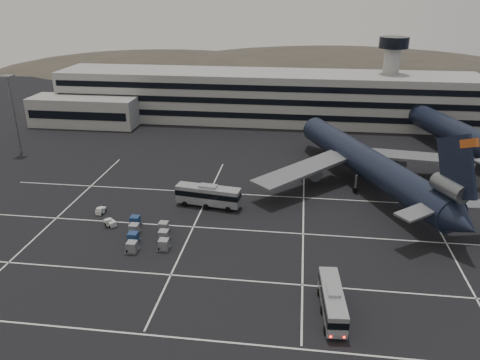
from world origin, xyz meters
name	(u,v)px	position (x,y,z in m)	size (l,w,h in m)	color
ground	(225,241)	(0.00, 0.00, 0.00)	(260.00, 260.00, 0.00)	black
lane_markings	(232,240)	(0.95, 0.72, 0.01)	(90.00, 55.62, 0.01)	silver
terminal	(254,97)	(-2.95, 71.14, 6.93)	(125.00, 26.00, 24.00)	gray
hills	(316,93)	(17.99, 170.00, -12.07)	(352.00, 180.00, 44.00)	#38332B
lightpole_left	(12,104)	(-55.00, 35.00, 11.82)	(2.40, 2.40, 18.28)	slate
trijet_main	(368,163)	(24.06, 24.12, 5.25)	(43.53, 54.63, 18.08)	black
trijet_far	(451,130)	(46.14, 49.25, 5.43)	(25.18, 56.53, 18.08)	black
bus_near	(332,300)	(15.52, -15.37, 1.99)	(3.22, 10.44, 3.63)	gray
bus_far	(208,195)	(-5.03, 12.06, 2.26)	(11.97, 4.39, 4.13)	gray
tug_a	(101,211)	(-23.12, 6.66, 0.56)	(1.32, 2.06, 1.27)	beige
tug_b	(111,223)	(-19.59, 2.54, 0.59)	(2.40, 2.29, 1.34)	beige
uld_cluster	(147,234)	(-12.35, -0.89, 0.84)	(9.09, 10.53, 1.73)	#2D2D30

